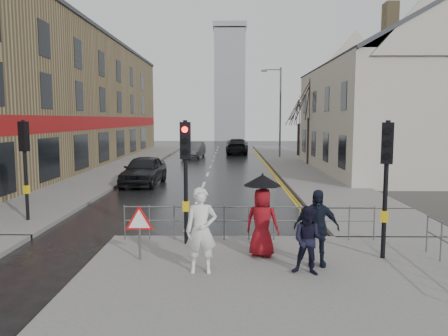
{
  "coord_description": "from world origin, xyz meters",
  "views": [
    {
      "loc": [
        1.37,
        -11.56,
        3.57
      ],
      "look_at": [
        1.21,
        3.12,
        1.92
      ],
      "focal_mm": 35.0,
      "sensor_mm": 36.0,
      "label": 1
    }
  ],
  "objects_px": {
    "pedestrian_b": "(309,241)",
    "car_parked": "(144,170)",
    "pedestrian_with_umbrella": "(262,212)",
    "pedestrian_d": "(316,228)",
    "pedestrian_a": "(201,231)",
    "car_mid": "(194,150)"
  },
  "relations": [
    {
      "from": "pedestrian_d",
      "to": "car_mid",
      "type": "height_order",
      "value": "pedestrian_d"
    },
    {
      "from": "pedestrian_a",
      "to": "pedestrian_d",
      "type": "relative_size",
      "value": 1.06
    },
    {
      "from": "pedestrian_b",
      "to": "car_parked",
      "type": "bearing_deg",
      "value": 129.17
    },
    {
      "from": "pedestrian_d",
      "to": "car_parked",
      "type": "relative_size",
      "value": 0.39
    },
    {
      "from": "pedestrian_a",
      "to": "pedestrian_with_umbrella",
      "type": "xyz_separation_m",
      "value": [
        1.45,
        1.21,
        0.16
      ]
    },
    {
      "from": "pedestrian_b",
      "to": "car_mid",
      "type": "bearing_deg",
      "value": 114.07
    },
    {
      "from": "pedestrian_a",
      "to": "car_mid",
      "type": "distance_m",
      "value": 30.95
    },
    {
      "from": "pedestrian_b",
      "to": "pedestrian_d",
      "type": "relative_size",
      "value": 0.85
    },
    {
      "from": "pedestrian_d",
      "to": "car_parked",
      "type": "height_order",
      "value": "pedestrian_d"
    },
    {
      "from": "pedestrian_a",
      "to": "car_parked",
      "type": "distance_m",
      "value": 14.64
    },
    {
      "from": "pedestrian_with_umbrella",
      "to": "car_mid",
      "type": "relative_size",
      "value": 0.46
    },
    {
      "from": "pedestrian_b",
      "to": "car_parked",
      "type": "height_order",
      "value": "pedestrian_b"
    },
    {
      "from": "pedestrian_a",
      "to": "pedestrian_with_umbrella",
      "type": "height_order",
      "value": "pedestrian_with_umbrella"
    },
    {
      "from": "pedestrian_with_umbrella",
      "to": "pedestrian_d",
      "type": "height_order",
      "value": "pedestrian_with_umbrella"
    },
    {
      "from": "pedestrian_d",
      "to": "car_mid",
      "type": "relative_size",
      "value": 0.4
    },
    {
      "from": "car_mid",
      "to": "pedestrian_b",
      "type": "bearing_deg",
      "value": -75.4
    },
    {
      "from": "pedestrian_a",
      "to": "car_mid",
      "type": "height_order",
      "value": "pedestrian_a"
    },
    {
      "from": "car_parked",
      "to": "car_mid",
      "type": "relative_size",
      "value": 1.02
    },
    {
      "from": "pedestrian_b",
      "to": "car_mid",
      "type": "relative_size",
      "value": 0.34
    },
    {
      "from": "pedestrian_with_umbrella",
      "to": "pedestrian_d",
      "type": "bearing_deg",
      "value": -29.93
    },
    {
      "from": "pedestrian_with_umbrella",
      "to": "pedestrian_d",
      "type": "distance_m",
      "value": 1.42
    },
    {
      "from": "pedestrian_b",
      "to": "pedestrian_with_umbrella",
      "type": "bearing_deg",
      "value": 140.48
    }
  ]
}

